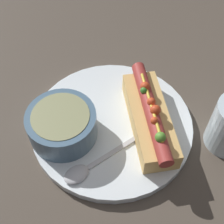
{
  "coord_description": "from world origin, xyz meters",
  "views": [
    {
      "loc": [
        -0.29,
        -0.11,
        0.46
      ],
      "look_at": [
        0.0,
        0.0,
        0.05
      ],
      "focal_mm": 50.0,
      "sensor_mm": 36.0,
      "label": 1
    }
  ],
  "objects": [
    {
      "name": "soup_bowl",
      "position": [
        -0.05,
        0.07,
        0.04
      ],
      "size": [
        0.11,
        0.11,
        0.05
      ],
      "color": "slate",
      "rests_on": "dinner_plate"
    },
    {
      "name": "ground_plane",
      "position": [
        0.0,
        0.0,
        0.0
      ],
      "size": [
        4.0,
        4.0,
        0.0
      ],
      "primitive_type": "plane",
      "color": "#4C4238"
    },
    {
      "name": "hot_dog",
      "position": [
        0.02,
        -0.06,
        0.04
      ],
      "size": [
        0.18,
        0.14,
        0.06
      ],
      "rotation": [
        0.0,
        0.0,
        0.52
      ],
      "color": "#DBAD60",
      "rests_on": "dinner_plate"
    },
    {
      "name": "spoon",
      "position": [
        -0.1,
        0.01,
        0.02
      ],
      "size": [
        0.13,
        0.09,
        0.01
      ],
      "rotation": [
        0.0,
        0.0,
        2.54
      ],
      "color": "#B7B7BC",
      "rests_on": "dinner_plate"
    },
    {
      "name": "dinner_plate",
      "position": [
        0.0,
        0.0,
        0.01
      ],
      "size": [
        0.28,
        0.28,
        0.02
      ],
      "color": "white",
      "rests_on": "ground_plane"
    }
  ]
}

